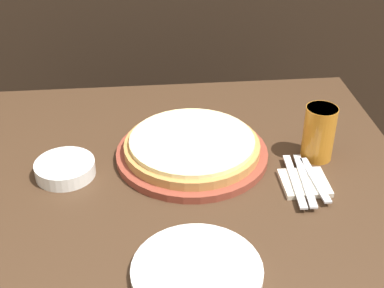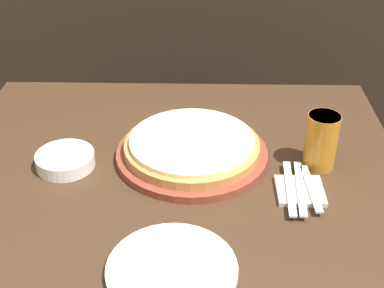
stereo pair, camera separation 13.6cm
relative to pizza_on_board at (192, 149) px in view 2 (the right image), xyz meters
name	(u,v)px [view 2 (the right image)]	position (x,y,z in m)	size (l,w,h in m)	color
dining_table	(177,274)	(-0.04, -0.07, -0.38)	(1.16, 1.00, 0.72)	#3D2819
pizza_on_board	(192,149)	(0.00, 0.00, 0.00)	(0.39, 0.39, 0.06)	brown
beer_glass	(321,139)	(0.32, -0.03, 0.05)	(0.08, 0.08, 0.14)	#B7701E
dinner_plate	(172,270)	(-0.03, -0.41, -0.02)	(0.26, 0.26, 0.02)	silver
side_bowl	(65,160)	(-0.32, -0.05, -0.01)	(0.15, 0.15, 0.04)	silver
napkin_stack	(300,191)	(0.26, -0.15, -0.02)	(0.11, 0.11, 0.01)	beige
fork	(290,188)	(0.23, -0.15, -0.01)	(0.03, 0.21, 0.00)	silver
dinner_knife	(300,188)	(0.26, -0.15, -0.01)	(0.03, 0.21, 0.00)	silver
spoon	(311,188)	(0.28, -0.15, -0.01)	(0.03, 0.18, 0.00)	silver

